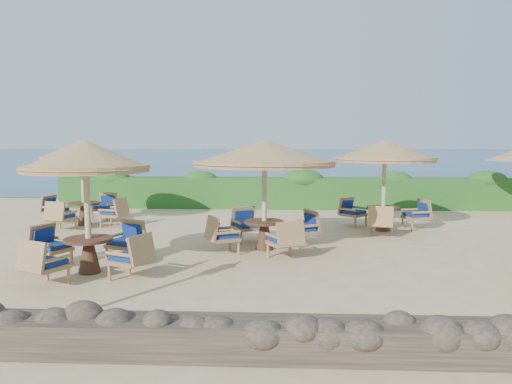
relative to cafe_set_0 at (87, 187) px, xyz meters
name	(u,v)px	position (x,y,z in m)	size (l,w,h in m)	color
ground	(296,248)	(4.21, 2.49, -1.74)	(120.00, 120.00, 0.00)	tan
sea	(282,156)	(4.21, 72.49, -1.74)	(160.00, 160.00, 0.00)	navy
hedge	(290,193)	(4.21, 9.69, -1.14)	(18.00, 0.90, 1.20)	#1C4E19
stone_wall	(311,340)	(4.21, -3.71, -1.52)	(15.00, 0.65, 0.44)	brown
cafe_set_0	(87,187)	(0.00, 0.00, 0.00)	(2.84, 2.84, 2.65)	#C9B98E
cafe_set_1	(264,169)	(3.44, 2.30, 0.22)	(3.44, 3.44, 2.65)	#C9B98E
cafe_set_3	(83,169)	(-2.31, 5.55, 0.01)	(2.89, 2.89, 2.65)	#C9B98E
cafe_set_4	(385,165)	(6.85, 4.99, 0.20)	(2.94, 2.94, 2.65)	#C9B98E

